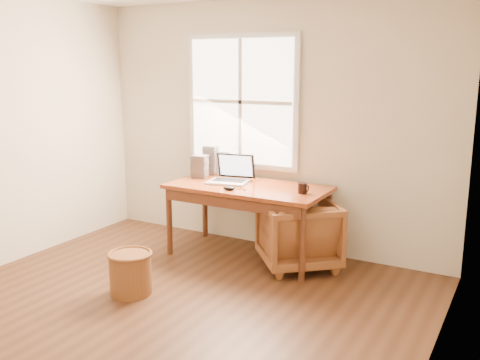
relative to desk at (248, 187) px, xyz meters
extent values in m
cube|color=#4D2D1A|center=(0.00, -1.80, -0.74)|extent=(4.00, 4.50, 0.02)
cube|color=beige|center=(0.00, 0.46, 0.57)|extent=(4.00, 0.02, 2.60)
cube|color=beige|center=(2.01, -1.80, 0.57)|extent=(0.02, 4.50, 2.60)
cube|color=silver|center=(-0.30, 0.42, 0.82)|extent=(1.32, 0.05, 1.42)
cube|color=white|center=(-0.30, 0.39, 0.82)|extent=(1.20, 0.02, 1.30)
cube|color=silver|center=(-0.30, 0.38, 0.82)|extent=(0.04, 0.02, 1.30)
cube|color=silver|center=(-0.30, 0.38, 0.82)|extent=(1.20, 0.02, 0.04)
cube|color=brown|center=(0.00, 0.00, 0.00)|extent=(1.60, 0.80, 0.04)
imported|color=brown|center=(0.56, 0.00, -0.40)|extent=(1.01, 1.01, 0.66)
cylinder|color=brown|center=(-0.45, -1.30, -0.55)|extent=(0.39, 0.39, 0.36)
ellipsoid|color=black|center=(-0.06, -0.27, 0.04)|extent=(0.13, 0.09, 0.04)
cylinder|color=black|center=(0.60, -0.04, 0.07)|extent=(0.11, 0.11, 0.10)
cube|color=#AAAEB5|center=(-0.49, 0.36, 0.15)|extent=(0.15, 0.14, 0.26)
cube|color=#29292F|center=(-0.64, 0.10, 0.14)|extent=(0.18, 0.17, 0.24)
cube|color=gray|center=(-0.62, 0.29, 0.18)|extent=(0.16, 0.15, 0.32)
cube|color=silver|center=(-0.47, 0.36, 0.10)|extent=(0.13, 0.12, 0.16)
camera|label=1|loc=(2.47, -4.61, 1.22)|focal=40.00mm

